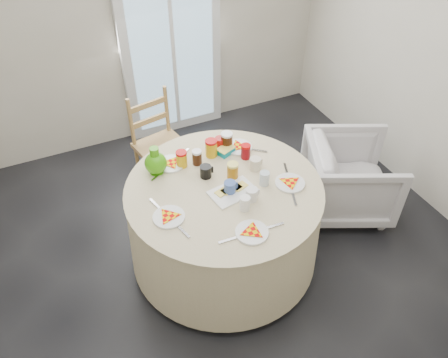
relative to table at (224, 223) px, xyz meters
name	(u,v)px	position (x,y,z in m)	size (l,w,h in m)	color
floor	(218,269)	(-0.10, -0.10, -0.38)	(4.00, 4.00, 0.00)	black
wall_back	(123,12)	(-0.10, 1.90, 0.93)	(4.00, 0.02, 2.60)	#BCB5A3
glass_door	(170,34)	(0.30, 1.85, 0.68)	(1.00, 0.08, 2.10)	silver
table	(224,223)	(0.00, 0.00, 0.00)	(1.39, 1.39, 0.71)	beige
wooden_chair	(161,144)	(-0.14, 0.99, 0.09)	(0.40, 0.39, 0.91)	#AF7E53
armchair	(351,172)	(1.19, 0.06, 0.02)	(0.70, 0.66, 0.72)	silver
place_settings	(224,182)	(0.00, 0.00, 0.40)	(1.11, 1.11, 0.02)	white
jar_cluster	(213,152)	(0.04, 0.28, 0.45)	(0.52, 0.26, 0.15)	olive
butter_tub	(226,147)	(0.17, 0.33, 0.41)	(0.13, 0.09, 0.05)	#03839D
green_pitcher	(155,156)	(-0.36, 0.35, 0.49)	(0.16, 0.16, 0.20)	#3C9B0B
cheese_platter	(233,188)	(0.03, -0.08, 0.40)	(0.31, 0.20, 0.04)	white
mugs_glasses	(237,170)	(0.11, 0.03, 0.44)	(0.60, 0.60, 0.11)	#B0A7A5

